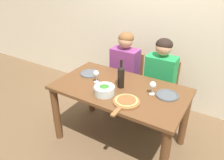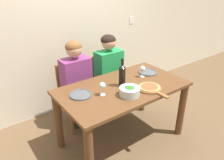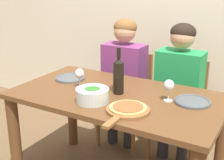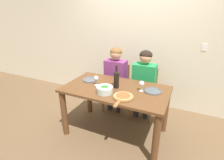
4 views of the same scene
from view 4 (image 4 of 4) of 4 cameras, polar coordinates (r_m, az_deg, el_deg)
ground_plane at (r=2.94m, az=1.10°, el=-16.48°), size 40.00×40.00×0.00m
back_wall at (r=3.44m, az=9.39°, el=13.76°), size 10.00×0.06×2.70m
dining_table at (r=2.60m, az=1.20°, el=-5.61°), size 1.51×0.84×0.78m
chair_left at (r=3.36m, az=1.79°, el=-1.64°), size 0.42×0.42×0.88m
chair_right at (r=3.21m, az=10.53°, el=-3.21°), size 0.42×0.42×0.88m
person_woman at (r=3.17m, az=1.08°, el=1.85°), size 0.47×0.51×1.22m
person_man at (r=3.02m, az=10.34°, el=0.35°), size 0.47×0.51×1.22m
wine_bottle at (r=2.50m, az=1.46°, el=0.39°), size 0.08×0.08×0.34m
broccoli_bowl at (r=2.38m, az=-2.40°, el=-3.16°), size 0.22×0.22×0.10m
dinner_plate_left at (r=2.83m, az=-7.25°, el=0.16°), size 0.24×0.24×0.02m
dinner_plate_right at (r=2.49m, az=13.19°, el=-3.47°), size 0.24×0.24×0.02m
pizza_on_board at (r=2.26m, az=3.60°, el=-5.48°), size 0.28×0.42×0.04m
wine_glass_left at (r=2.60m, az=-5.19°, el=0.42°), size 0.07×0.07×0.15m
wine_glass_right at (r=2.44m, az=9.65°, el=-1.33°), size 0.07×0.07×0.15m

